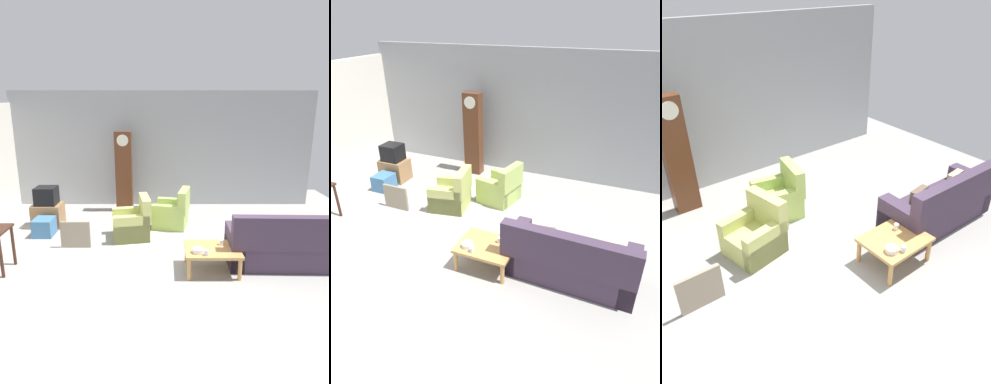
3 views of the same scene
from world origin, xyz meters
TOP-DOWN VIEW (x-y plane):
  - ground_plane at (0.00, 0.00)m, footprint 10.40×10.40m
  - garage_door_wall at (0.00, 3.60)m, footprint 8.40×0.16m
  - couch_floral at (2.27, -0.27)m, footprint 2.12×0.94m
  - armchair_olive_near at (-0.63, 1.04)m, footprint 0.91×0.89m
  - armchair_olive_far at (0.26, 1.74)m, footprint 0.93×0.91m
  - coffee_table_wood at (0.89, -0.47)m, footprint 0.96×0.76m
  - grandfather_clock at (-1.03, 2.97)m, footprint 0.44×0.30m
  - framed_picture_leaning at (-1.76, 0.51)m, footprint 0.60×0.05m
  - cup_white_porcelain at (1.07, -0.32)m, footprint 0.08×0.08m
  - cup_blue_rimmed at (0.76, -0.74)m, footprint 0.08×0.08m
  - bowl_white_stacked at (0.62, -0.64)m, footprint 0.19×0.19m

SIDE VIEW (x-z plane):
  - ground_plane at x=0.00m, z-range 0.00..0.00m
  - framed_picture_leaning at x=-1.76m, z-range 0.00..0.55m
  - armchair_olive_near at x=-0.63m, z-range -0.15..0.77m
  - armchair_olive_far at x=0.26m, z-range -0.15..0.77m
  - couch_floral at x=2.27m, z-range -0.17..0.87m
  - coffee_table_wood at x=0.89m, z-range 0.15..0.58m
  - bowl_white_stacked at x=0.62m, z-range 0.43..0.51m
  - cup_blue_rimmed at x=0.76m, z-range 0.43..0.52m
  - cup_white_porcelain at x=1.07m, z-range 0.43..0.52m
  - grandfather_clock at x=-1.03m, z-range 0.01..2.16m
  - garage_door_wall at x=0.00m, z-range 0.00..3.20m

